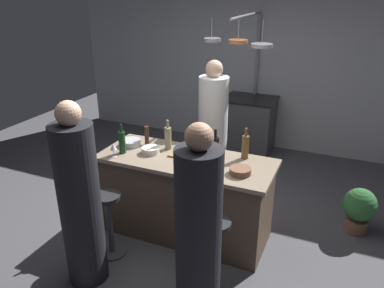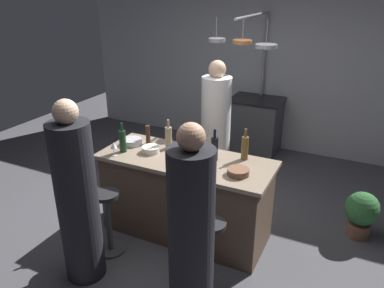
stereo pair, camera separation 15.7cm
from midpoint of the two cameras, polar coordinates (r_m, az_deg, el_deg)
name	(u,v)px [view 2 (the right image)]	position (r m, az deg, el deg)	size (l,w,h in m)	color
ground_plane	(186,232)	(4.29, 0.18, -13.13)	(9.00, 9.00, 0.00)	#4C4C51
back_wall	(266,68)	(6.28, 11.80, 11.19)	(6.40, 0.16, 2.60)	#B2B7BC
kitchen_island	(186,196)	(4.04, 0.18, -7.93)	(1.80, 0.72, 0.90)	brown
stove_range	(255,126)	(6.14, 10.20, 2.74)	(0.80, 0.64, 0.89)	#47474C
chef	(216,134)	(4.74, 4.53, 1.48)	(0.36, 0.36, 1.72)	white
bar_stool_left	(108,220)	(3.89, -11.38, -11.15)	(0.28, 0.28, 0.68)	#4C4C51
guest_left	(77,201)	(3.44, -15.65, -8.25)	(0.36, 0.36, 1.71)	black
bar_stool_right	(211,251)	(3.43, 4.18, -15.88)	(0.28, 0.28, 0.68)	#4C4C51
guest_right	(191,235)	(2.93, 1.45, -13.63)	(0.35, 0.35, 1.68)	black
overhead_pot_rack	(252,54)	(5.32, 9.90, 13.27)	(0.89, 1.41, 2.17)	gray
potted_plant	(362,212)	(4.49, 25.18, -9.28)	(0.36, 0.36, 0.52)	brown
cutting_board	(186,154)	(3.89, 0.23, -1.59)	(0.32, 0.22, 0.02)	#997047
pepper_mill	(148,135)	(4.16, -5.61, 1.40)	(0.05, 0.05, 0.21)	#382319
wine_bottle_red	(123,141)	(3.99, -9.33, 0.50)	(0.07, 0.07, 0.32)	#143319
wine_bottle_amber	(245,148)	(3.81, 9.17, -0.54)	(0.07, 0.07, 0.33)	brown
wine_bottle_white	(169,137)	(4.01, -2.45, 1.00)	(0.07, 0.07, 0.33)	gray
wine_bottle_dark	(214,148)	(3.75, 4.60, -0.67)	(0.07, 0.07, 0.33)	black
wine_glass_near_left_guest	(206,164)	(3.47, 3.41, -3.07)	(0.07, 0.07, 0.15)	silver
wine_glass_by_chef	(114,146)	(3.92, -10.62, -0.30)	(0.07, 0.07, 0.15)	silver
mixing_bowl_ceramic	(151,149)	(3.97, -5.11, -0.83)	(0.19, 0.19, 0.06)	silver
mixing_bowl_wooden	(238,172)	(3.53, 8.27, -4.19)	(0.21, 0.21, 0.06)	brown
mixing_bowl_steel	(132,142)	(4.19, -7.98, 0.35)	(0.22, 0.22, 0.06)	#B7B7BC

